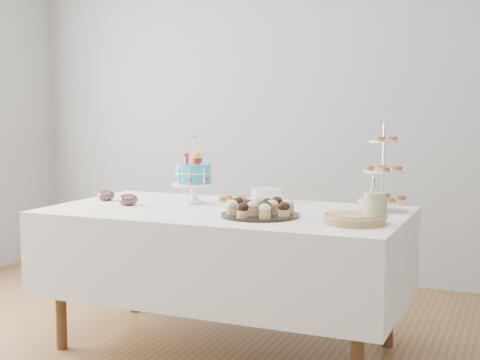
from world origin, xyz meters
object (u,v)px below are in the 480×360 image
at_px(birthday_cake, 194,185).
at_px(pastry_plate, 234,200).
at_px(pie, 355,218).
at_px(tiered_stand, 383,172).
at_px(cupcake_tray, 260,208).
at_px(jam_bowl_a, 128,200).
at_px(utensil_pitcher, 375,207).
at_px(plate_stack, 267,195).
at_px(table, 225,251).
at_px(jam_bowl_b, 106,196).

distance_m(birthday_cake, pastry_plate, 0.25).
xyz_separation_m(pie, tiered_stand, (0.04, 0.45, 0.18)).
relative_size(cupcake_tray, jam_bowl_a, 3.55).
bearing_deg(jam_bowl_a, pastry_plate, 34.50).
height_order(birthday_cake, pastry_plate, birthday_cake).
bearing_deg(utensil_pitcher, pie, -174.95).
relative_size(cupcake_tray, plate_stack, 2.08).
xyz_separation_m(pie, utensil_pitcher, (0.09, 0.02, 0.05)).
bearing_deg(table, pie, -13.03).
distance_m(pastry_plate, utensil_pitcher, 1.01).
xyz_separation_m(tiered_stand, pastry_plate, (-0.86, -0.00, -0.20)).
height_order(plate_stack, pastry_plate, plate_stack).
height_order(jam_bowl_b, utensil_pitcher, utensil_pitcher).
xyz_separation_m(tiered_stand, utensil_pitcher, (0.05, -0.44, -0.13)).
xyz_separation_m(table, tiered_stand, (0.79, 0.28, 0.44)).
xyz_separation_m(table, cupcake_tray, (0.26, -0.15, 0.27)).
height_order(birthday_cake, jam_bowl_b, birthday_cake).
relative_size(cupcake_tray, pastry_plate, 1.82).
bearing_deg(cupcake_tray, pastry_plate, 127.97).
distance_m(table, plate_stack, 0.49).
bearing_deg(birthday_cake, plate_stack, 21.45).
relative_size(pie, tiered_stand, 0.60).
xyz_separation_m(birthday_cake, plate_stack, (0.36, 0.25, -0.07)).
distance_m(pastry_plate, jam_bowl_a, 0.61).
distance_m(cupcake_tray, tiered_stand, 0.70).
bearing_deg(tiered_stand, jam_bowl_b, -171.89).
height_order(table, tiered_stand, tiered_stand).
xyz_separation_m(cupcake_tray, utensil_pitcher, (0.58, -0.01, 0.04)).
distance_m(table, cupcake_tray, 0.40).
bearing_deg(tiered_stand, birthday_cake, -172.89).
bearing_deg(pastry_plate, table, -75.78).
bearing_deg(plate_stack, table, -102.97).
bearing_deg(table, cupcake_tray, -29.44).
xyz_separation_m(cupcake_tray, tiered_stand, (0.53, 0.43, 0.17)).
relative_size(table, jam_bowl_a, 17.11).
distance_m(birthday_cake, tiered_stand, 1.07).
relative_size(pastry_plate, utensil_pitcher, 0.95).
bearing_deg(utensil_pitcher, birthday_cake, 158.89).
relative_size(birthday_cake, tiered_stand, 0.77).
relative_size(jam_bowl_a, jam_bowl_b, 1.07).
xyz_separation_m(pie, jam_bowl_b, (-1.55, 0.23, 0.00)).
relative_size(plate_stack, utensil_pitcher, 0.83).
height_order(pie, plate_stack, plate_stack).
height_order(pastry_plate, utensil_pitcher, utensil_pitcher).
height_order(pie, tiered_stand, tiered_stand).
xyz_separation_m(birthday_cake, cupcake_tray, (0.52, -0.29, -0.06)).
xyz_separation_m(tiered_stand, plate_stack, (-0.70, 0.12, -0.17)).
height_order(birthday_cake, tiered_stand, tiered_stand).
distance_m(tiered_stand, utensil_pitcher, 0.46).
relative_size(pie, pastry_plate, 1.39).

